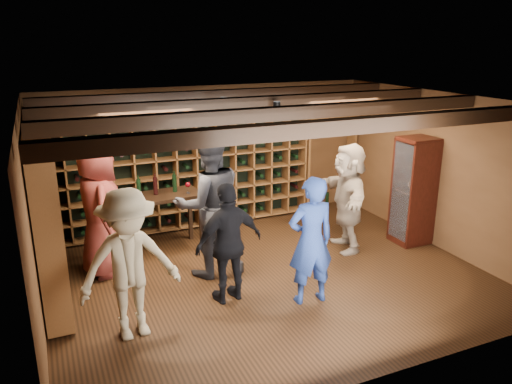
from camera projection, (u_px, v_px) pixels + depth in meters
name	position (u px, v px, depth m)	size (l,w,h in m)	color
ground	(268.00, 276.00, 7.22)	(6.00, 6.00, 0.00)	#331C0E
room_shell	(268.00, 107.00, 6.55)	(6.00, 6.00, 6.00)	brown
wine_rack_back	(185.00, 166.00, 8.71)	(4.65, 0.30, 2.20)	brown
wine_rack_left	(46.00, 209.00, 6.52)	(0.30, 2.65, 2.20)	brown
crate_shelf	(331.00, 130.00, 9.70)	(1.20, 0.32, 2.07)	brown
display_cabinet	(413.00, 193.00, 8.18)	(0.55, 0.50, 1.75)	#39110B
man_blue_shirt	(311.00, 241.00, 6.29)	(0.61, 0.40, 1.69)	navy
man_grey_suit	(209.00, 205.00, 7.01)	(1.02, 0.79, 2.09)	black
guest_red_floral	(100.00, 209.00, 7.03)	(0.97, 0.63, 1.98)	maroon
guest_woman_black	(229.00, 243.00, 6.34)	(0.93, 0.39, 1.59)	black
guest_khaki	(129.00, 265.00, 5.53)	(1.14, 0.66, 1.77)	gray
guest_beige	(348.00, 197.00, 7.92)	(1.62, 0.51, 1.74)	tan
tasting_table	(160.00, 202.00, 7.83)	(1.29, 0.71, 1.22)	black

